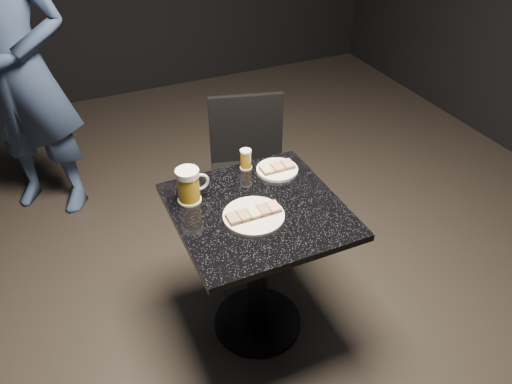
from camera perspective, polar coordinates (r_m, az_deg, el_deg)
floor at (r=2.64m, az=0.18°, el=-14.70°), size 6.00×6.00×0.00m
plate_large at (r=2.06m, az=-0.27°, el=-2.74°), size 0.26×0.26×0.01m
plate_small at (r=2.34m, az=2.43°, el=2.55°), size 0.19×0.19×0.01m
patron at (r=3.23m, az=-25.50°, el=12.60°), size 0.82×0.75×1.88m
table at (r=2.27m, az=0.21°, el=-6.63°), size 0.70×0.70×0.75m
beer_mug at (r=2.13m, az=-7.66°, el=0.75°), size 0.15×0.10×0.16m
beer_tumbler at (r=2.34m, az=-1.17°, el=3.77°), size 0.06×0.06×0.10m
chair at (r=2.83m, az=-0.74°, el=3.03°), size 0.51×0.51×0.88m
canapes_on_plate_large at (r=2.05m, az=-0.27°, el=-2.39°), size 0.23×0.07×0.02m
canapes_on_plate_small at (r=2.33m, az=2.44°, el=2.88°), size 0.16×0.07×0.02m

